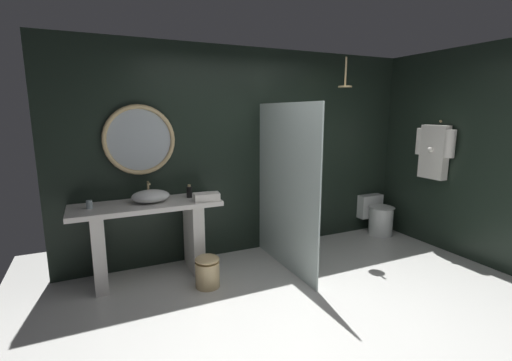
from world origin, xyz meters
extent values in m
plane|color=silver|center=(0.00, 0.00, 0.00)|extent=(5.76, 5.76, 0.00)
cube|color=black|center=(0.00, 1.90, 1.30)|extent=(4.80, 0.10, 2.60)
cube|color=black|center=(2.35, 0.76, 1.30)|extent=(0.10, 2.47, 2.60)
cube|color=silver|center=(-1.39, 1.55, 0.83)|extent=(1.55, 0.56, 0.05)
cube|color=silver|center=(-1.89, 1.55, 0.40)|extent=(0.13, 0.48, 0.80)
cube|color=silver|center=(-0.89, 1.55, 0.40)|extent=(0.13, 0.48, 0.80)
ellipsoid|color=white|center=(-1.34, 1.56, 0.92)|extent=(0.40, 0.33, 0.13)
cylinder|color=#D6B77F|center=(-1.34, 1.71, 0.96)|extent=(0.02, 0.02, 0.21)
cylinder|color=#D6B77F|center=(-1.34, 1.65, 1.05)|extent=(0.02, 0.13, 0.02)
cylinder|color=silver|center=(-1.94, 1.56, 0.90)|extent=(0.06, 0.06, 0.09)
cylinder|color=black|center=(-0.91, 1.60, 0.92)|extent=(0.06, 0.06, 0.13)
cylinder|color=#D6B77F|center=(-0.91, 1.60, 0.99)|extent=(0.03, 0.03, 0.02)
torus|color=#D6B77F|center=(-1.39, 1.81, 1.51)|extent=(0.78, 0.05, 0.78)
cylinder|color=#B2BCC1|center=(-1.39, 1.82, 1.51)|extent=(0.70, 0.01, 0.70)
cube|color=silver|center=(0.11, 1.17, 0.96)|extent=(0.02, 1.36, 1.92)
cylinder|color=#D6B77F|center=(1.14, 1.48, 2.32)|extent=(0.02, 0.02, 0.36)
cylinder|color=#D6B77F|center=(1.14, 1.48, 2.13)|extent=(0.18, 0.18, 0.02)
sphere|color=#D6B77F|center=(2.28, 0.94, 1.70)|extent=(0.04, 0.04, 0.04)
cube|color=silver|center=(2.21, 0.94, 1.30)|extent=(0.12, 0.37, 0.70)
cylinder|color=silver|center=(2.21, 0.73, 1.42)|extent=(0.14, 0.14, 0.35)
cylinder|color=silver|center=(2.21, 1.15, 1.42)|extent=(0.14, 0.14, 0.35)
sphere|color=silver|center=(2.13, 0.94, 1.33)|extent=(0.07, 0.07, 0.07)
cylinder|color=white|center=(1.96, 1.53, 0.21)|extent=(0.34, 0.34, 0.42)
ellipsoid|color=white|center=(1.96, 1.53, 0.43)|extent=(0.36, 0.40, 0.02)
cube|color=white|center=(1.96, 1.80, 0.39)|extent=(0.39, 0.18, 0.35)
cylinder|color=#D6B77F|center=(-0.88, 1.07, 0.14)|extent=(0.26, 0.26, 0.27)
ellipsoid|color=#D6B77F|center=(-0.88, 1.07, 0.31)|extent=(0.26, 0.26, 0.08)
cube|color=silver|center=(-0.77, 1.37, 0.90)|extent=(0.29, 0.18, 0.09)
camera|label=1|loc=(-1.88, -2.30, 1.82)|focal=24.94mm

